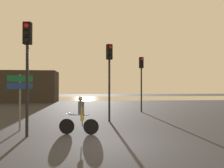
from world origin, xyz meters
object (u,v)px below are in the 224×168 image
traffic_light_far_right (141,74)px  traffic_light_center (109,68)px  distant_building (15,87)px  direction_sign_post (20,92)px  traffic_light_near_left (27,57)px  cyclist (80,115)px

traffic_light_far_right → traffic_light_center: bearing=50.5°
distant_building → direction_sign_post: distant_building is taller
distant_building → traffic_light_near_left: (7.63, -21.77, 1.10)m
traffic_light_near_left → traffic_light_center: traffic_light_near_left is taller
distant_building → direction_sign_post: (6.94, -20.43, -0.33)m
traffic_light_near_left → traffic_light_far_right: (6.72, 8.35, -0.11)m
cyclist → traffic_light_center: bearing=-13.9°
traffic_light_near_left → traffic_light_far_right: 10.72m
traffic_light_near_left → traffic_light_center: bearing=-130.6°
traffic_light_near_left → traffic_light_far_right: bearing=-124.8°
traffic_light_far_right → cyclist: (-4.59, -8.10, -2.30)m
traffic_light_near_left → traffic_light_center: size_ratio=1.02×
direction_sign_post → cyclist: 3.18m
traffic_light_far_right → cyclist: 9.59m
traffic_light_near_left → traffic_light_far_right: size_ratio=1.04×
distant_building → cyclist: (9.77, -21.52, -1.31)m
traffic_light_center → direction_sign_post: 5.17m
traffic_light_far_right → direction_sign_post: (-7.41, -7.01, -1.32)m
direction_sign_post → cyclist: (2.82, -1.08, -0.97)m
distant_building → traffic_light_center: bearing=-57.9°
traffic_light_center → cyclist: 4.47m
traffic_light_center → distant_building: bearing=-79.3°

